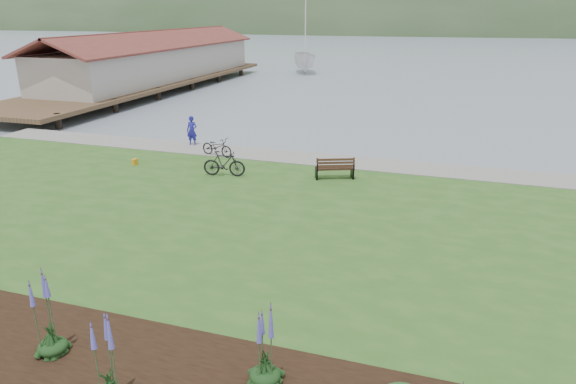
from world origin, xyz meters
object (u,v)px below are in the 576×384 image
object	(u,v)px
person	(192,128)
sailboat	(305,73)
bicycle_a	(217,147)
park_bench	(335,168)

from	to	relation	value
person	sailboat	size ratio (longest dim) A/B	0.06
person	bicycle_a	xyz separation A→B (m)	(2.18, -1.53, -0.46)
park_bench	person	world-z (taller)	person
person	sailboat	distance (m)	37.45
person	sailboat	bearing A→B (deg)	92.35
sailboat	bicycle_a	bearing A→B (deg)	-100.42
person	sailboat	xyz separation A→B (m)	(-4.57, 37.14, -1.33)
park_bench	sailboat	distance (m)	42.52
bicycle_a	person	bearing A→B (deg)	68.18
park_bench	sailboat	xyz separation A→B (m)	(-13.14, 40.43, -0.90)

